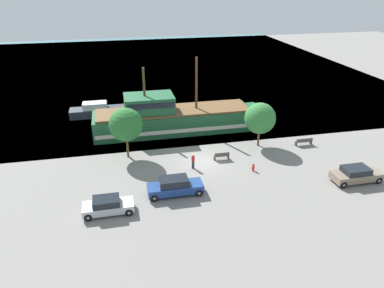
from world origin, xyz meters
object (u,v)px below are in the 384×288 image
at_px(parked_car_curb_front, 356,174).
at_px(fire_hydrant, 253,167).
at_px(pedestrian_walking_near, 193,161).
at_px(parked_car_curb_rear, 175,186).
at_px(pirate_ship, 171,118).
at_px(bench_promenade_west, 222,156).
at_px(parked_car_curb_mid, 108,206).
at_px(bench_promenade_east, 304,141).
at_px(moored_boat_dockside, 99,111).

distance_m(parked_car_curb_front, fire_hydrant, 9.47).
bearing_deg(pedestrian_walking_near, parked_car_curb_rear, -120.85).
bearing_deg(fire_hydrant, pedestrian_walking_near, 162.31).
bearing_deg(parked_car_curb_front, pirate_ship, 132.77).
xyz_separation_m(pirate_ship, fire_hydrant, (6.17, -11.97, -1.30)).
bearing_deg(bench_promenade_west, pedestrian_walking_near, -160.10).
height_order(parked_car_curb_mid, parked_car_curb_rear, parked_car_curb_rear).
bearing_deg(bench_promenade_east, parked_car_curb_mid, -158.30).
xyz_separation_m(parked_car_curb_front, parked_car_curb_rear, (-16.87, 1.40, 0.06)).
distance_m(fire_hydrant, bench_promenade_east, 8.98).
xyz_separation_m(parked_car_curb_front, bench_promenade_east, (-0.82, 8.47, -0.29)).
height_order(parked_car_curb_front, bench_promenade_east, parked_car_curb_front).
height_order(parked_car_curb_mid, bench_promenade_west, parked_car_curb_mid).
relative_size(parked_car_curb_mid, pedestrian_walking_near, 2.66).
bearing_deg(pedestrian_walking_near, parked_car_curb_mid, -144.46).
relative_size(moored_boat_dockside, parked_car_curb_mid, 1.95).
bearing_deg(pedestrian_walking_near, parked_car_curb_front, -22.09).
bearing_deg(parked_car_curb_front, fire_hydrant, 155.14).
xyz_separation_m(moored_boat_dockside, fire_hydrant, (14.89, -19.34, -0.32)).
xyz_separation_m(pirate_ship, parked_car_curb_front, (14.76, -15.95, -0.98)).
height_order(bench_promenade_east, bench_promenade_west, same).
height_order(fire_hydrant, pedestrian_walking_near, pedestrian_walking_near).
xyz_separation_m(moored_boat_dockside, bench_promenade_east, (22.67, -14.84, -0.28)).
height_order(parked_car_curb_front, fire_hydrant, parked_car_curb_front).
bearing_deg(parked_car_curb_rear, parked_car_curb_front, -4.75).
distance_m(parked_car_curb_rear, bench_promenade_west, 8.16).
distance_m(parked_car_curb_mid, parked_car_curb_rear, 6.00).
bearing_deg(bench_promenade_east, pirate_ship, 151.79).
height_order(moored_boat_dockside, fire_hydrant, moored_boat_dockside).
bearing_deg(parked_car_curb_front, bench_promenade_east, 95.50).
height_order(moored_boat_dockside, pedestrian_walking_near, moored_boat_dockside).
xyz_separation_m(pirate_ship, pedestrian_walking_near, (0.51, -10.17, -0.94)).
distance_m(parked_car_curb_mid, fire_hydrant, 14.67).
height_order(parked_car_curb_front, pedestrian_walking_near, pedestrian_walking_near).
bearing_deg(parked_car_curb_mid, pedestrian_walking_near, 35.54).
bearing_deg(moored_boat_dockside, bench_promenade_west, -52.46).
height_order(parked_car_curb_mid, fire_hydrant, parked_car_curb_mid).
bearing_deg(bench_promenade_east, parked_car_curb_front, -84.50).
relative_size(moored_boat_dockside, parked_car_curb_front, 1.74).
bearing_deg(bench_promenade_west, parked_car_curb_mid, -148.43).
bearing_deg(parked_car_curb_rear, moored_boat_dockside, 106.79).
height_order(pirate_ship, parked_car_curb_rear, pirate_ship).
height_order(pirate_ship, fire_hydrant, pirate_ship).
bearing_deg(parked_car_curb_rear, pirate_ship, 81.74).
bearing_deg(parked_car_curb_rear, fire_hydrant, 17.27).
height_order(pirate_ship, pedestrian_walking_near, pirate_ship).
distance_m(fire_hydrant, bench_promenade_west, 3.82).
bearing_deg(fire_hydrant, parked_car_curb_rear, -162.73).
distance_m(pirate_ship, pedestrian_walking_near, 10.22).
xyz_separation_m(fire_hydrant, bench_promenade_east, (7.77, 4.50, 0.04)).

